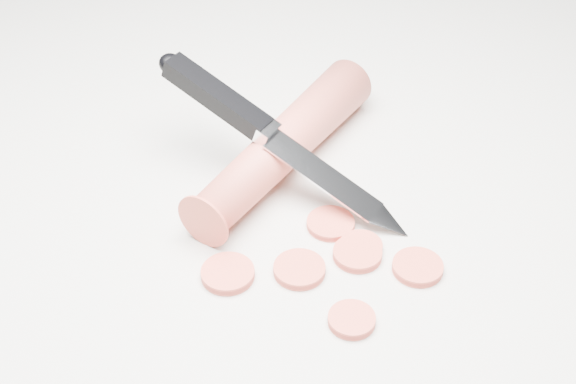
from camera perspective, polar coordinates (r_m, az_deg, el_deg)
name	(u,v)px	position (r m, az deg, el deg)	size (l,w,h in m)	color
ground	(302,201)	(0.61, 0.97, -0.63)	(2.40, 2.40, 0.00)	beige
carrot	(284,144)	(0.63, -0.27, 3.42)	(0.04, 0.04, 0.21)	#D65141
carrot_slice_0	(228,274)	(0.55, -4.30, -5.80)	(0.04, 0.04, 0.01)	#DF4836
carrot_slice_1	(352,320)	(0.53, 4.55, -9.04)	(0.03, 0.03, 0.01)	#DF4836
carrot_slice_2	(331,223)	(0.59, 3.05, -2.25)	(0.04, 0.04, 0.01)	#DF4836
carrot_slice_3	(361,247)	(0.57, 5.20, -3.90)	(0.03, 0.03, 0.01)	#DF4836
carrot_slice_4	(357,254)	(0.57, 4.96, -4.41)	(0.03, 0.03, 0.01)	#DF4836
carrot_slice_5	(299,269)	(0.55, 0.82, -5.52)	(0.04, 0.04, 0.01)	#DF4836
carrot_slice_6	(418,267)	(0.56, 9.21, -5.30)	(0.04, 0.04, 0.01)	#DF4836
kitchen_knife	(281,139)	(0.60, -0.47, 3.76)	(0.14, 0.20, 0.09)	silver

